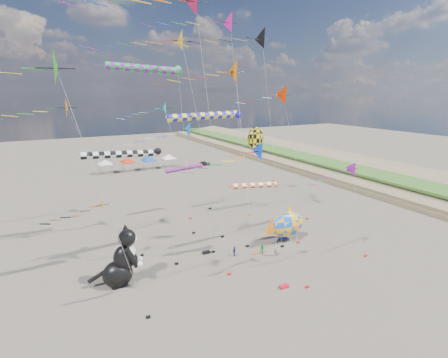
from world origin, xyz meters
name	(u,v)px	position (x,y,z in m)	size (l,w,h in m)	color
ground	(299,308)	(0.00, 0.00, 0.00)	(260.00, 260.00, 0.00)	brown
delta_kite_0	(89,208)	(-14.63, 16.13, 6.60)	(9.47, 1.53, 7.80)	#FCA50C
delta_kite_1	(340,174)	(7.91, 4.07, 10.28)	(10.41, 1.67, 11.53)	purple
delta_kite_2	(190,2)	(-6.39, 7.73, 25.25)	(12.83, 2.89, 26.93)	#BF0F35
delta_kite_3	(222,74)	(-2.18, 10.32, 19.85)	(11.17, 2.35, 21.31)	orange
delta_kite_4	(179,43)	(-4.09, 16.45, 23.29)	(13.91, 2.51, 24.84)	yellow
delta_kite_5	(51,72)	(-17.17, 4.73, 19.50)	(12.65, 2.47, 21.00)	#1F8E11
delta_kite_6	(227,22)	(4.43, 21.60, 26.81)	(14.53, 3.00, 28.55)	#D11588
delta_kite_7	(268,158)	(-2.30, 2.09, 13.11)	(10.41, 1.77, 14.39)	blue
delta_kite_8	(286,96)	(10.31, 16.40, 17.68)	(12.20, 2.73, 19.26)	#C12D03
delta_kite_9	(262,40)	(6.30, 16.25, 24.14)	(13.56, 2.81, 25.80)	black
delta_kite_10	(183,134)	(-5.24, 13.09, 14.00)	(8.83, 1.86, 15.30)	blue
delta_kite_11	(164,111)	(-3.35, 24.54, 15.73)	(8.49, 1.77, 17.00)	#0FD9D7
delta_kite_12	(71,109)	(-14.97, 20.72, 16.39)	(12.41, 2.35, 17.85)	orange
windsock_0	(148,69)	(-6.82, 19.34, 20.64)	(9.79, 0.95, 21.18)	green
windsock_1	(207,116)	(-2.70, 12.56, 15.75)	(9.80, 0.80, 16.22)	#1612B9
windsock_2	(256,186)	(2.21, 10.53, 8.21)	(7.24, 0.65, 8.60)	#C4440D
windsock_3	(125,155)	(-11.39, 12.35, 12.51)	(8.80, 0.69, 12.94)	black
windsock_4	(186,168)	(0.51, 27.22, 7.07)	(7.29, 0.71, 7.48)	red
angelfish_kite	(254,139)	(3.75, 13.57, 12.84)	(3.74, 3.02, 14.26)	yellow
cat_inflatable	(120,255)	(-12.79, 11.22, 3.00)	(4.44, 2.22, 5.99)	black
fish_inflatable	(287,224)	(7.49, 11.50, 2.31)	(6.31, 2.38, 4.71)	blue
person_adult	(276,249)	(4.02, 8.97, 0.81)	(0.59, 0.39, 1.61)	gray
child_green	(262,249)	(2.93, 10.07, 0.61)	(0.59, 0.46, 1.21)	#1B8E27
child_blue	(234,251)	(-0.17, 11.18, 0.58)	(0.68, 0.28, 1.17)	navy
kite_bag_0	(284,237)	(7.84, 12.49, 0.15)	(0.90, 0.44, 0.30)	#1627DD
kite_bag_1	(206,252)	(-2.74, 13.25, 0.15)	(0.90, 0.44, 0.30)	black
kite_bag_2	(284,286)	(0.76, 3.16, 0.15)	(0.90, 0.44, 0.30)	red
tent_row	(138,157)	(1.50, 60.00, 3.15)	(19.20, 4.20, 3.80)	silver
parked_car	(204,163)	(17.66, 58.00, 0.55)	(1.30, 3.24, 1.11)	#26262D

